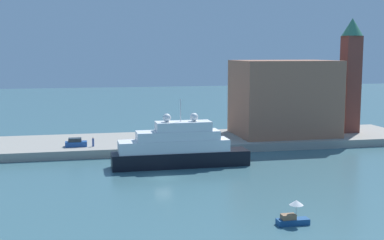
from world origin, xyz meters
name	(u,v)px	position (x,y,z in m)	size (l,w,h in m)	color
ground	(164,178)	(0.00, 0.00, 0.00)	(400.00, 400.00, 0.00)	#3D6670
quay_dock	(143,143)	(0.00, 25.48, 0.77)	(110.00, 18.96, 1.54)	gray
large_yacht	(179,149)	(3.63, 7.22, 2.94)	(22.30, 4.43, 10.99)	black
small_motorboat	(293,216)	(10.40, -23.26, 0.96)	(3.52, 1.52, 2.69)	navy
harbor_building	(284,98)	(29.03, 25.35, 9.16)	(19.71, 14.58, 15.25)	#9E664C
bell_tower	(351,71)	(43.92, 25.51, 14.46)	(4.41, 4.41, 23.92)	brown
parked_car	(76,143)	(-12.78, 20.44, 2.20)	(3.84, 1.81, 1.53)	#1E4C99
person_figure	(93,142)	(-9.72, 19.75, 2.31)	(0.36, 0.36, 1.68)	#334C8C
mooring_bollard	(171,144)	(4.15, 17.02, 1.86)	(0.51, 0.51, 0.65)	black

